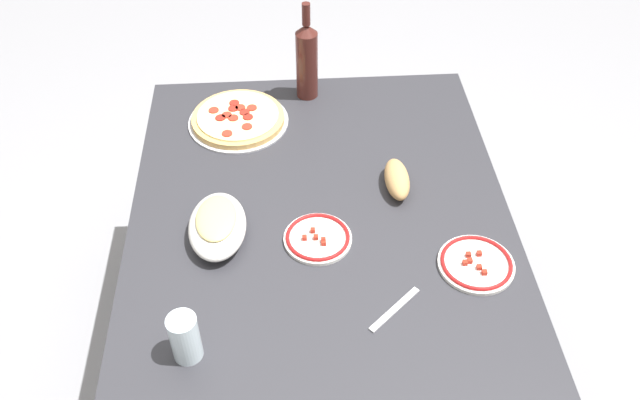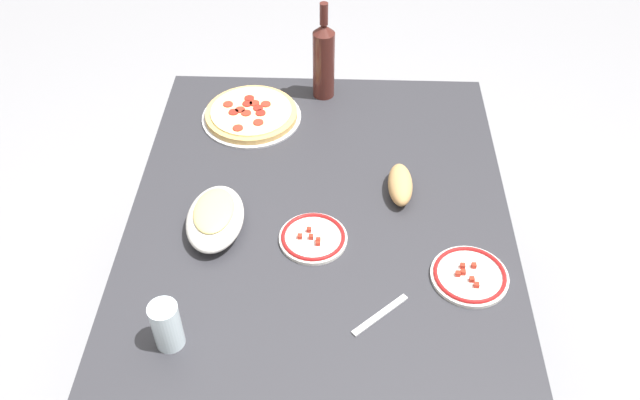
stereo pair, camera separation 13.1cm
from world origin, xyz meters
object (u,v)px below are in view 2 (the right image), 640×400
baked_pasta_dish (215,217)px  wine_bottle (324,59)px  water_glass (167,325)px  bread_loaf (400,185)px  dining_table (320,235)px  side_plate_far (470,275)px  side_plate_near (313,238)px  pepperoni_pizza (251,114)px

baked_pasta_dish → wine_bottle: size_ratio=0.73×
water_glass → bread_loaf: size_ratio=0.79×
baked_pasta_dish → dining_table: bearing=-72.8°
baked_pasta_dish → bread_loaf: size_ratio=1.49×
wine_bottle → side_plate_far: (-0.76, -0.39, -0.13)m
side_plate_far → side_plate_near: bearing=73.9°
water_glass → side_plate_far: bearing=-73.2°
dining_table → side_plate_far: 0.46m
dining_table → wine_bottle: size_ratio=3.80×
bread_loaf → wine_bottle: bearing=26.1°
water_glass → bread_loaf: water_glass is taller
pepperoni_pizza → water_glass: (-0.84, 0.09, 0.05)m
dining_table → pepperoni_pizza: (0.40, 0.23, 0.12)m
baked_pasta_dish → side_plate_far: baked_pasta_dish is taller
wine_bottle → water_glass: size_ratio=2.57×
baked_pasta_dish → water_glass: size_ratio=1.88×
dining_table → water_glass: 0.58m
dining_table → side_plate_near: (-0.12, 0.01, 0.12)m
side_plate_far → bread_loaf: size_ratio=1.20×
baked_pasta_dish → side_plate_far: size_ratio=1.24×
dining_table → side_plate_far: side_plate_far is taller
baked_pasta_dish → water_glass: bearing=171.8°
pepperoni_pizza → side_plate_near: size_ratio=1.76×
water_glass → side_plate_near: size_ratio=0.71×
pepperoni_pizza → side_plate_far: (-0.63, -0.61, -0.01)m
water_glass → bread_loaf: bearing=-46.7°
wine_bottle → side_plate_far: bearing=-153.2°
wine_bottle → side_plate_near: size_ratio=1.83×
pepperoni_pizza → water_glass: 0.85m
baked_pasta_dish → wine_bottle: 0.68m
wine_bottle → bread_loaf: (-0.46, -0.23, -0.10)m
dining_table → bread_loaf: size_ratio=7.71×
dining_table → side_plate_far: (-0.23, -0.38, 0.12)m
pepperoni_pizza → baked_pasta_dish: 0.48m
water_glass → side_plate_far: size_ratio=0.66×
wine_bottle → side_plate_far: 0.86m
bread_loaf → dining_table: bearing=107.2°
water_glass → side_plate_far: (0.21, -0.70, -0.05)m
pepperoni_pizza → wine_bottle: wine_bottle is taller
side_plate_near → side_plate_far: size_ratio=0.93×
pepperoni_pizza → side_plate_near: 0.56m
baked_pasta_dish → wine_bottle: bearing=-23.3°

